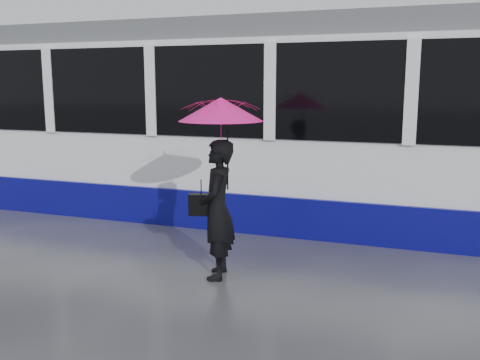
% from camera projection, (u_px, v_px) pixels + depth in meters
% --- Properties ---
extents(ground, '(90.00, 90.00, 0.00)m').
position_uv_depth(ground, '(180.00, 253.00, 7.42)').
color(ground, '#2E2E34').
rests_on(ground, ground).
extents(rails, '(34.00, 1.51, 0.02)m').
position_uv_depth(rails, '(241.00, 212.00, 9.73)').
color(rails, '#3F3D38').
rests_on(rails, ground).
extents(tram, '(26.00, 2.56, 3.35)m').
position_uv_depth(tram, '(447.00, 128.00, 8.30)').
color(tram, white).
rests_on(tram, ground).
extents(woman, '(0.55, 0.70, 1.67)m').
position_uv_depth(woman, '(218.00, 210.00, 6.36)').
color(woman, black).
rests_on(woman, ground).
extents(umbrella, '(1.21, 1.21, 1.13)m').
position_uv_depth(umbrella, '(221.00, 126.00, 6.17)').
color(umbrella, '#FF159F').
rests_on(umbrella, ground).
extents(handbag, '(0.32, 0.20, 0.44)m').
position_uv_depth(handbag, '(201.00, 205.00, 6.44)').
color(handbag, black).
rests_on(handbag, ground).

